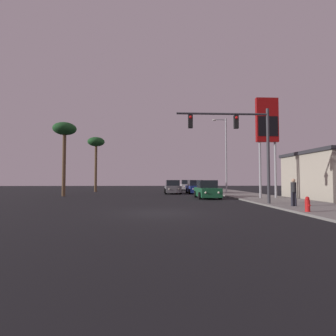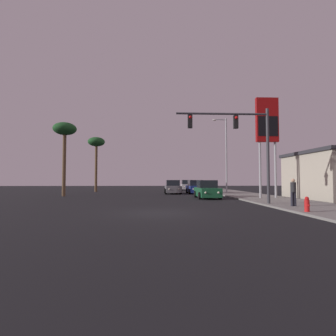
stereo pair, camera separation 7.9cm
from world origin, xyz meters
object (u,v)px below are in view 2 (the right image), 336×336
at_px(car_green, 207,190).
at_px(palm_tree_near, 65,132).
at_px(traffic_light_mast, 242,136).
at_px(street_lamp, 225,151).
at_px(gas_station_sign, 267,125).
at_px(car_silver, 187,185).
at_px(palm_tree_mid, 96,144).
at_px(car_grey, 173,187).
at_px(fire_hydrant, 307,204).
at_px(pedestrian_on_sidewalk, 293,191).
at_px(car_blue, 195,187).

xyz_separation_m(car_green, palm_tree_near, (-14.37, 3.57, 5.95)).
xyz_separation_m(traffic_light_mast, street_lamp, (2.42, 13.48, 0.44)).
height_order(gas_station_sign, palm_tree_near, gas_station_sign).
xyz_separation_m(car_silver, palm_tree_mid, (-13.73, -6.02, 6.02)).
relative_size(car_grey, street_lamp, 0.48).
distance_m(gas_station_sign, fire_hydrant, 12.02).
xyz_separation_m(car_silver, gas_station_sign, (4.86, -20.85, 5.86)).
height_order(car_grey, pedestrian_on_sidewalk, pedestrian_on_sidewalk).
distance_m(street_lamp, fire_hydrant, 18.65).
bearing_deg(palm_tree_mid, car_green, -45.49).
bearing_deg(car_silver, street_lamp, 106.06).
xyz_separation_m(traffic_light_mast, gas_station_sign, (4.13, 5.49, 1.94)).
bearing_deg(car_green, car_silver, -91.75).
bearing_deg(pedestrian_on_sidewalk, car_silver, 96.57).
bearing_deg(gas_station_sign, street_lamp, 102.04).
distance_m(car_silver, gas_station_sign, 22.20).
distance_m(car_silver, traffic_light_mast, 26.64).
relative_size(traffic_light_mast, street_lamp, 0.72).
xyz_separation_m(car_grey, gas_station_sign, (7.93, -9.55, 5.86)).
bearing_deg(gas_station_sign, palm_tree_near, 166.18).
xyz_separation_m(street_lamp, gas_station_sign, (1.71, -7.99, 1.50)).
bearing_deg(car_blue, palm_tree_mid, -23.01).
bearing_deg(fire_hydrant, traffic_light_mast, 110.78).
bearing_deg(fire_hydrant, gas_station_sign, 76.60).
relative_size(palm_tree_mid, palm_tree_near, 1.01).
xyz_separation_m(car_silver, pedestrian_on_sidewalk, (3.24, -28.16, 0.27)).
xyz_separation_m(car_green, street_lamp, (3.54, 6.74, 4.36)).
xyz_separation_m(car_grey, palm_tree_near, (-11.69, -4.73, 5.95)).
bearing_deg(fire_hydrant, palm_tree_mid, 123.05).
bearing_deg(gas_station_sign, palm_tree_mid, 141.43).
height_order(street_lamp, palm_tree_near, street_lamp).
bearing_deg(pedestrian_on_sidewalk, traffic_light_mast, 144.02).
relative_size(gas_station_sign, pedestrian_on_sidewalk, 5.39).
bearing_deg(street_lamp, car_grey, 165.94).
bearing_deg(fire_hydrant, pedestrian_on_sidewalk, 74.19).
height_order(car_silver, palm_tree_mid, palm_tree_mid).
bearing_deg(street_lamp, palm_tree_near, -169.97).
relative_size(fire_hydrant, pedestrian_on_sidewalk, 0.46).
relative_size(traffic_light_mast, palm_tree_mid, 0.83).
height_order(car_blue, street_lamp, street_lamp).
relative_size(car_blue, street_lamp, 0.48).
bearing_deg(street_lamp, traffic_light_mast, -100.19).
distance_m(car_green, pedestrian_on_sidewalk, 9.31).
bearing_deg(pedestrian_on_sidewalk, gas_station_sign, 77.51).
xyz_separation_m(gas_station_sign, palm_tree_near, (-19.62, 4.83, 0.09)).
bearing_deg(car_green, gas_station_sign, 165.91).
relative_size(gas_station_sign, palm_tree_near, 1.16).
bearing_deg(car_blue, car_green, 87.47).
relative_size(car_silver, car_blue, 1.00).
relative_size(car_green, palm_tree_near, 0.56).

